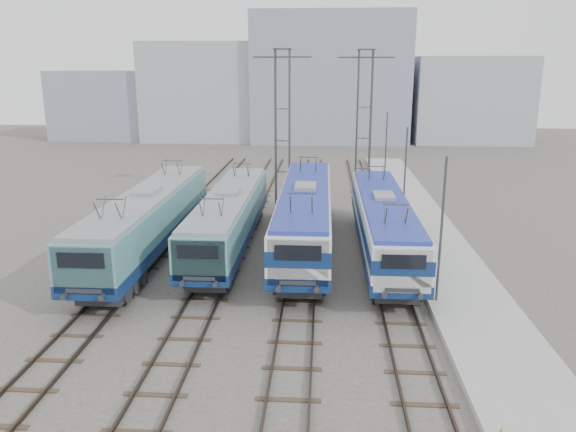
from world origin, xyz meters
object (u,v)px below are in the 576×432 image
(locomotive_far_left, at_px, (148,219))
(mast_mid, at_px, (405,181))
(mast_front, at_px, (441,234))
(mast_rear, at_px, (386,153))
(catenary_tower_west, at_px, (283,120))
(locomotive_far_right, at_px, (383,221))
(locomotive_center_left, at_px, (229,216))
(catenary_tower_east, at_px, (364,118))
(locomotive_center_right, at_px, (305,212))

(locomotive_far_left, relative_size, mast_mid, 2.63)
(mast_front, relative_size, mast_rear, 1.00)
(mast_rear, bearing_deg, catenary_tower_west, -155.06)
(locomotive_far_right, height_order, mast_mid, mast_mid)
(locomotive_center_left, relative_size, catenary_tower_east, 1.43)
(locomotive_far_left, height_order, mast_front, mast_front)
(mast_mid, bearing_deg, catenary_tower_west, 137.07)
(locomotive_far_left, distance_m, mast_mid, 16.51)
(locomotive_center_left, xyz_separation_m, mast_rear, (10.85, 16.61, 1.36))
(locomotive_far_left, distance_m, locomotive_center_right, 9.15)
(locomotive_center_right, distance_m, catenary_tower_east, 15.54)
(catenary_tower_west, relative_size, catenary_tower_east, 1.00)
(locomotive_far_left, xyz_separation_m, catenary_tower_east, (13.25, 15.95, 4.35))
(locomotive_center_left, distance_m, locomotive_center_right, 4.51)
(locomotive_center_right, xyz_separation_m, locomotive_far_right, (4.50, -0.95, -0.17))
(locomotive_far_left, bearing_deg, catenary_tower_west, 64.19)
(locomotive_far_right, relative_size, mast_mid, 2.47)
(locomotive_center_right, distance_m, locomotive_far_right, 4.60)
(locomotive_far_left, height_order, catenary_tower_west, catenary_tower_west)
(locomotive_far_right, relative_size, mast_front, 2.47)
(locomotive_far_left, height_order, locomotive_far_right, locomotive_far_left)
(locomotive_far_right, bearing_deg, locomotive_center_left, 175.72)
(catenary_tower_west, distance_m, mast_rear, 9.99)
(mast_mid, bearing_deg, mast_front, -90.00)
(locomotive_far_right, distance_m, catenary_tower_west, 15.54)
(locomotive_center_right, height_order, mast_front, mast_front)
(mast_front, xyz_separation_m, mast_rear, (0.00, 24.00, 0.00))
(locomotive_center_left, distance_m, locomotive_far_right, 9.03)
(locomotive_far_left, xyz_separation_m, catenary_tower_west, (6.75, 13.95, 4.35))
(locomotive_center_left, relative_size, catenary_tower_west, 1.43)
(catenary_tower_west, height_order, catenary_tower_east, same)
(locomotive_center_right, height_order, mast_rear, mast_rear)
(locomotive_far_left, height_order, mast_rear, mast_rear)
(catenary_tower_west, relative_size, mast_mid, 1.71)
(locomotive_center_right, height_order, catenary_tower_east, catenary_tower_east)
(locomotive_center_left, xyz_separation_m, catenary_tower_west, (2.25, 12.61, 4.50))
(locomotive_far_left, distance_m, mast_rear, 23.65)
(locomotive_far_right, relative_size, catenary_tower_west, 1.44)
(locomotive_center_right, xyz_separation_m, catenary_tower_east, (4.25, 14.33, 4.26))
(locomotive_far_right, xyz_separation_m, mast_front, (1.85, -6.72, 1.29))
(locomotive_center_right, distance_m, mast_rear, 17.56)
(locomotive_center_right, distance_m, mast_mid, 7.77)
(mast_front, bearing_deg, mast_mid, 90.00)
(locomotive_center_right, xyz_separation_m, catenary_tower_west, (-2.25, 12.33, 4.26))
(locomotive_far_right, distance_m, mast_front, 7.09)
(locomotive_center_left, xyz_separation_m, locomotive_far_right, (9.00, -0.67, 0.07))
(mast_front, distance_m, mast_mid, 12.00)
(locomotive_center_left, height_order, mast_mid, mast_mid)
(mast_front, bearing_deg, locomotive_center_left, 145.73)
(locomotive_far_left, relative_size, catenary_tower_west, 1.53)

